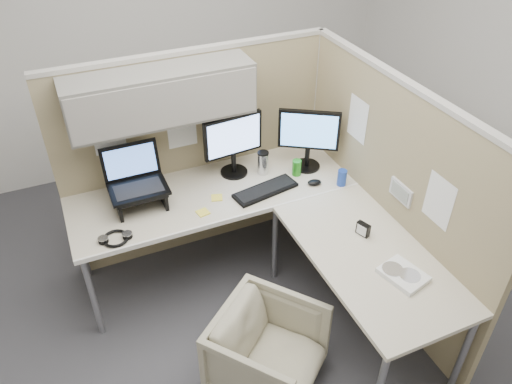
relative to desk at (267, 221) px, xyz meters
name	(u,v)px	position (x,y,z in m)	size (l,w,h in m)	color
ground	(257,309)	(-0.12, -0.13, -0.69)	(4.50, 4.50, 0.00)	#39383D
partition_back	(181,129)	(-0.34, 0.70, 0.41)	(2.00, 0.36, 1.63)	#9C8C66
partition_right	(384,193)	(0.78, -0.19, 0.13)	(0.07, 2.03, 1.63)	#9C8C66
desk	(267,221)	(0.00, 0.00, 0.00)	(2.00, 1.98, 0.73)	beige
office_chair	(268,348)	(-0.29, -0.65, -0.39)	(0.58, 0.55, 0.60)	#B4AF8F
monitor_left	(233,141)	(-0.01, 0.56, 0.32)	(0.44, 0.20, 0.47)	black
monitor_right	(309,135)	(0.52, 0.41, 0.32)	(0.39, 0.26, 0.47)	black
laptop_station	(137,185)	(-0.73, 0.47, 0.19)	(0.38, 0.32, 0.39)	black
keyboard	(265,190)	(0.10, 0.25, 0.05)	(0.47, 0.16, 0.02)	black
mouse	(314,182)	(0.46, 0.19, 0.06)	(0.10, 0.06, 0.04)	black
travel_mug	(263,163)	(0.18, 0.47, 0.13)	(0.08, 0.08, 0.18)	silver
soda_can_green	(342,178)	(0.63, 0.11, 0.10)	(0.07, 0.07, 0.12)	#1E3FA5
soda_can_silver	(297,168)	(0.40, 0.35, 0.10)	(0.07, 0.07, 0.12)	#268C1E
sticky_note_d	(217,198)	(-0.24, 0.32, 0.05)	(0.08, 0.08, 0.01)	yellow
sticky_note_a	(203,212)	(-0.38, 0.20, 0.05)	(0.08, 0.08, 0.01)	yellow
headphones	(116,238)	(-0.96, 0.16, 0.06)	(0.21, 0.18, 0.03)	black
paper_stack	(403,275)	(0.48, -0.81, 0.06)	(0.25, 0.29, 0.03)	white
desk_clock	(363,229)	(0.47, -0.41, 0.09)	(0.06, 0.09, 0.09)	black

